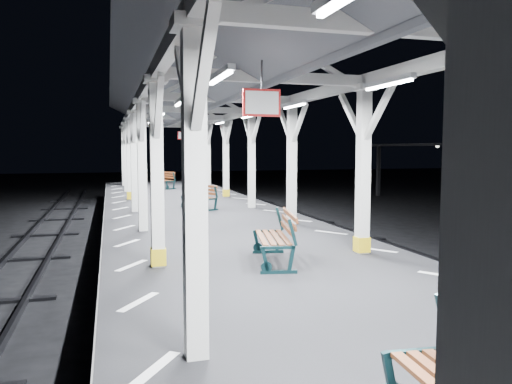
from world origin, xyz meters
name	(u,v)px	position (x,y,z in m)	size (l,w,h in m)	color
ground	(306,352)	(0.00, 0.00, 0.00)	(120.00, 120.00, 0.00)	black
platform	(306,320)	(0.00, 0.00, 0.50)	(6.00, 50.00, 1.00)	black
hazard_stripes_left	(139,302)	(-2.45, 0.00, 1.00)	(1.00, 48.00, 0.01)	silver
hazard_stripes_right	(446,276)	(2.45, 0.00, 1.00)	(1.00, 48.00, 0.01)	silver
canopy	(309,45)	(0.00, -0.02, 4.56)	(5.40, 49.00, 4.65)	silver
bench_mid	(278,236)	(0.14, 1.69, 1.50)	(0.96, 1.81, 0.93)	black
bench_far	(201,196)	(0.24, 10.20, 1.44)	(1.10, 1.62, 0.83)	black
bench_extra	(164,180)	(-0.04, 19.45, 1.46)	(1.18, 1.70, 0.87)	black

